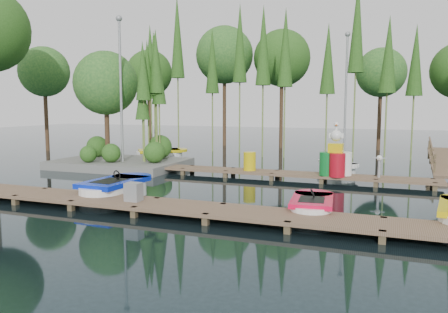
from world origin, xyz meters
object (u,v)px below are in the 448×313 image
(utility_cabinet, at_px, (134,192))
(drum_cluster, at_px, (336,160))
(boat_red, at_px, (312,208))
(yellow_barrel, at_px, (250,161))
(boat_blue, at_px, (115,190))
(island, at_px, (117,103))
(boat_yellow_far, at_px, (160,155))

(utility_cabinet, relative_size, drum_cluster, 0.25)
(boat_red, bearing_deg, yellow_barrel, 116.33)
(utility_cabinet, bearing_deg, drum_cluster, 54.09)
(yellow_barrel, bearing_deg, boat_blue, -116.62)
(island, distance_m, boat_blue, 8.34)
(boat_yellow_far, xyz_separation_m, yellow_barrel, (6.52, -3.83, 0.39))
(boat_blue, xyz_separation_m, yellow_barrel, (2.86, 5.70, 0.40))
(boat_yellow_far, bearing_deg, island, -120.18)
(boat_blue, relative_size, utility_cabinet, 5.72)
(island, height_order, boat_blue, island)
(yellow_barrel, bearing_deg, utility_cabinet, -100.68)
(yellow_barrel, bearing_deg, boat_yellow_far, 149.57)
(boat_red, bearing_deg, boat_blue, 173.73)
(boat_red, bearing_deg, utility_cabinet, -171.65)
(boat_red, bearing_deg, drum_cluster, 83.88)
(boat_yellow_far, bearing_deg, drum_cluster, -38.79)
(boat_red, distance_m, drum_cluster, 5.59)
(boat_blue, xyz_separation_m, drum_cluster, (6.49, 5.55, 0.63))
(island, height_order, utility_cabinet, island)
(yellow_barrel, bearing_deg, drum_cluster, -2.47)
(island, xyz_separation_m, boat_red, (10.86, -6.50, -2.94))
(island, distance_m, drum_cluster, 11.12)
(utility_cabinet, distance_m, yellow_barrel, 7.12)
(boat_yellow_far, height_order, utility_cabinet, boat_yellow_far)
(island, relative_size, boat_red, 2.63)
(yellow_barrel, relative_size, drum_cluster, 0.37)
(boat_yellow_far, bearing_deg, boat_blue, -86.35)
(boat_red, relative_size, yellow_barrel, 3.24)
(boat_yellow_far, distance_m, yellow_barrel, 7.57)
(boat_red, height_order, boat_yellow_far, boat_yellow_far)
(boat_blue, relative_size, drum_cluster, 1.45)
(island, relative_size, yellow_barrel, 8.52)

